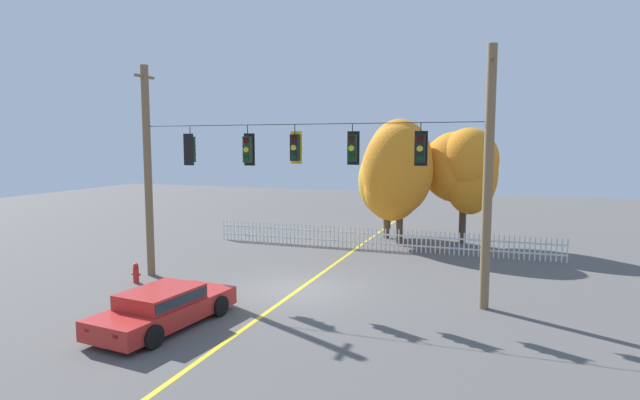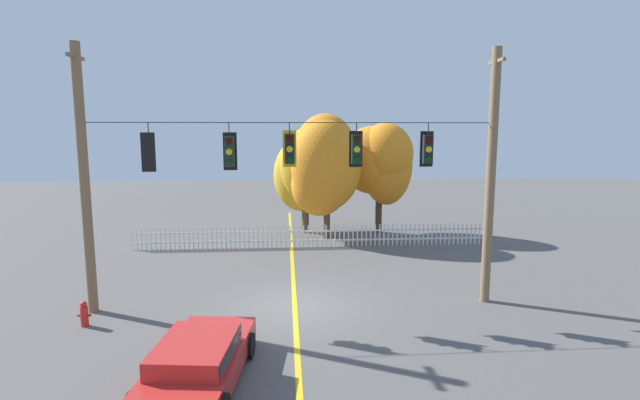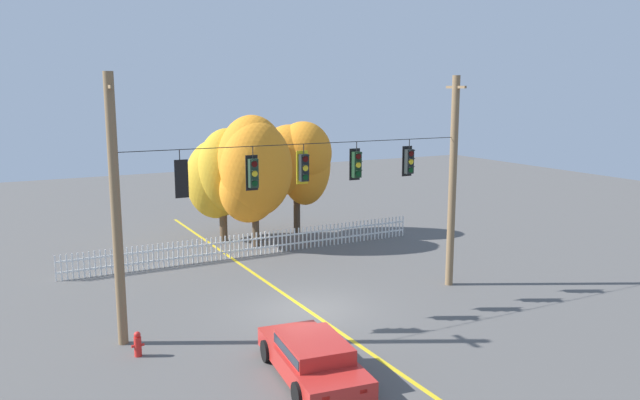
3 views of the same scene
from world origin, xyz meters
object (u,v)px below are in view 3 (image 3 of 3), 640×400
object	(u,v)px
traffic_signal_southbound_primary	(409,161)
autumn_oak_far_east	(298,159)
traffic_signal_northbound_primary	(180,178)
autumn_maple_mid	(253,169)
autumn_maple_near_fence	(221,175)
parked_car	(313,357)
fire_hydrant	(138,344)
traffic_signal_eastbound_side	(253,173)
traffic_signal_westbound_side	(304,168)
traffic_signal_northbound_secondary	(356,165)

from	to	relation	value
traffic_signal_southbound_primary	autumn_oak_far_east	xyz separation A→B (m)	(0.68, 11.00, -1.05)
traffic_signal_northbound_primary	autumn_oak_far_east	size ratio (longest dim) A/B	0.24
traffic_signal_northbound_primary	autumn_maple_mid	xyz separation A→B (m)	(6.20, 9.40, -1.16)
autumn_maple_near_fence	autumn_maple_mid	xyz separation A→B (m)	(0.95, -2.08, 0.47)
traffic_signal_northbound_primary	traffic_signal_southbound_primary	bearing A→B (deg)	0.12
parked_car	traffic_signal_northbound_primary	bearing A→B (deg)	114.03
autumn_maple_mid	autumn_oak_far_east	bearing A→B (deg)	26.44
traffic_signal_southbound_primary	parked_car	xyz separation A→B (m)	(-6.60, -4.88, -4.56)
traffic_signal_northbound_primary	autumn_maple_mid	size ratio (longest dim) A/B	0.23
autumn_oak_far_east	fire_hydrant	distance (m)	17.01
autumn_maple_near_fence	fire_hydrant	size ratio (longest dim) A/B	7.66
traffic_signal_eastbound_side	autumn_maple_mid	xyz separation A→B (m)	(3.75, 9.39, -1.17)
traffic_signal_southbound_primary	autumn_maple_mid	size ratio (longest dim) A/B	0.21
traffic_signal_westbound_side	traffic_signal_southbound_primary	xyz separation A→B (m)	(4.44, -0.00, -0.02)
autumn_oak_far_east	traffic_signal_westbound_side	bearing A→B (deg)	-114.95
autumn_maple_mid	traffic_signal_northbound_primary	bearing A→B (deg)	-123.41
traffic_signal_westbound_side	autumn_maple_mid	distance (m)	9.65
traffic_signal_eastbound_side	traffic_signal_northbound_primary	bearing A→B (deg)	-179.55
traffic_signal_southbound_primary	autumn_maple_near_fence	distance (m)	12.11
autumn_oak_far_east	parked_car	xyz separation A→B (m)	(-7.28, -15.88, -3.51)
traffic_signal_westbound_side	fire_hydrant	xyz separation A→B (m)	(-6.13, -1.20, -4.81)
traffic_signal_southbound_primary	autumn_maple_mid	bearing A→B (deg)	105.28
autumn_maple_mid	fire_hydrant	world-z (taller)	autumn_maple_mid
traffic_signal_westbound_side	fire_hydrant	world-z (taller)	traffic_signal_westbound_side
traffic_signal_southbound_primary	traffic_signal_northbound_primary	bearing A→B (deg)	-179.88
traffic_signal_northbound_secondary	parked_car	xyz separation A→B (m)	(-4.29, -4.88, -4.57)
parked_car	fire_hydrant	size ratio (longest dim) A/B	6.18
traffic_signal_northbound_secondary	autumn_maple_mid	size ratio (longest dim) A/B	0.21
traffic_signal_northbound_primary	traffic_signal_eastbound_side	distance (m)	2.45
traffic_signal_northbound_primary	traffic_signal_westbound_side	bearing A→B (deg)	0.25
traffic_signal_eastbound_side	traffic_signal_northbound_secondary	xyz separation A→B (m)	(4.00, -0.00, 0.06)
autumn_maple_near_fence	traffic_signal_eastbound_side	bearing A→B (deg)	-103.72
traffic_signal_northbound_primary	traffic_signal_eastbound_side	bearing A→B (deg)	0.45
traffic_signal_northbound_secondary	autumn_oak_far_east	world-z (taller)	autumn_oak_far_east
traffic_signal_northbound_primary	traffic_signal_westbound_side	size ratio (longest dim) A/B	1.07
autumn_oak_far_east	parked_car	bearing A→B (deg)	-114.63
traffic_signal_northbound_primary	autumn_oak_far_east	bearing A→B (deg)	49.39
traffic_signal_southbound_primary	parked_car	distance (m)	9.39
fire_hydrant	traffic_signal_westbound_side	bearing A→B (deg)	11.04
traffic_signal_northbound_primary	traffic_signal_southbound_primary	size ratio (longest dim) A/B	1.06
traffic_signal_northbound_secondary	fire_hydrant	xyz separation A→B (m)	(-8.26, -1.20, -4.79)
traffic_signal_eastbound_side	autumn_oak_far_east	world-z (taller)	autumn_oak_far_east
autumn_oak_far_east	parked_car	size ratio (longest dim) A/B	1.29
autumn_maple_near_fence	traffic_signal_northbound_primary	bearing A→B (deg)	-114.58
traffic_signal_westbound_side	autumn_maple_near_fence	distance (m)	11.63
traffic_signal_northbound_primary	autumn_maple_mid	world-z (taller)	autumn_maple_mid
traffic_signal_northbound_secondary	autumn_maple_mid	world-z (taller)	autumn_maple_mid
traffic_signal_northbound_primary	traffic_signal_northbound_secondary	xyz separation A→B (m)	(6.45, 0.02, 0.07)
traffic_signal_eastbound_side	parked_car	size ratio (longest dim) A/B	0.31
traffic_signal_northbound_secondary	traffic_signal_southbound_primary	size ratio (longest dim) A/B	1.00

